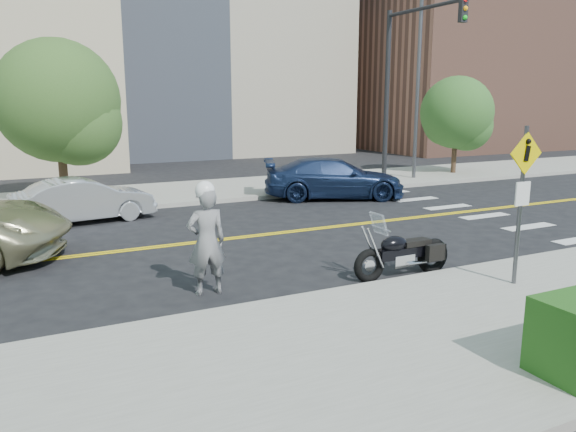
{
  "coord_description": "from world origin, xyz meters",
  "views": [
    {
      "loc": [
        -4.25,
        -13.63,
        3.62
      ],
      "look_at": [
        0.88,
        -3.21,
        1.2
      ],
      "focal_mm": 35.0,
      "sensor_mm": 36.0,
      "label": 1
    }
  ],
  "objects_px": {
    "motorcyclist": "(206,238)",
    "parked_car_blue": "(334,178)",
    "motorcycle": "(404,243)",
    "parked_car_silver": "(84,200)",
    "pedestrian_sign": "(522,190)"
  },
  "relations": [
    {
      "from": "pedestrian_sign",
      "to": "motorcyclist",
      "type": "distance_m",
      "value": 5.94
    },
    {
      "from": "motorcyclist",
      "to": "parked_car_silver",
      "type": "relative_size",
      "value": 0.54
    },
    {
      "from": "motorcycle",
      "to": "pedestrian_sign",
      "type": "bearing_deg",
      "value": -53.27
    },
    {
      "from": "motorcycle",
      "to": "parked_car_silver",
      "type": "bearing_deg",
      "value": 122.17
    },
    {
      "from": "pedestrian_sign",
      "to": "parked_car_silver",
      "type": "xyz_separation_m",
      "value": [
        -6.64,
        10.2,
        -1.3
      ]
    },
    {
      "from": "motorcyclist",
      "to": "parked_car_silver",
      "type": "xyz_separation_m",
      "value": [
        -1.3,
        7.74,
        -0.41
      ]
    },
    {
      "from": "pedestrian_sign",
      "to": "motorcyclist",
      "type": "bearing_deg",
      "value": 155.27
    },
    {
      "from": "motorcycle",
      "to": "parked_car_silver",
      "type": "relative_size",
      "value": 0.56
    },
    {
      "from": "pedestrian_sign",
      "to": "parked_car_silver",
      "type": "distance_m",
      "value": 12.24
    },
    {
      "from": "parked_car_blue",
      "to": "pedestrian_sign",
      "type": "bearing_deg",
      "value": -170.04
    },
    {
      "from": "motorcycle",
      "to": "parked_car_blue",
      "type": "bearing_deg",
      "value": 67.96
    },
    {
      "from": "parked_car_blue",
      "to": "parked_car_silver",
      "type": "bearing_deg",
      "value": 113.54
    },
    {
      "from": "parked_car_silver",
      "to": "pedestrian_sign",
      "type": "bearing_deg",
      "value": -154.97
    },
    {
      "from": "motorcyclist",
      "to": "parked_car_blue",
      "type": "height_order",
      "value": "motorcyclist"
    },
    {
      "from": "motorcycle",
      "to": "parked_car_blue",
      "type": "xyz_separation_m",
      "value": [
        3.51,
        8.71,
        0.06
      ]
    }
  ]
}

